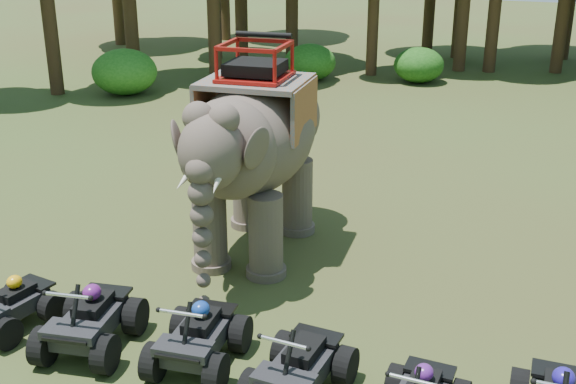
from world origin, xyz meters
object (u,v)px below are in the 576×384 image
elephant (255,149)px  atv_2 (198,329)px  atv_3 (300,358)px  atv_1 (89,312)px  atv_0 (10,297)px

elephant → atv_2: bearing=-83.2°
elephant → atv_3: elephant is taller
atv_1 → atv_2: (1.88, 0.21, -0.03)m
elephant → atv_2: elephant is taller
atv_1 → atv_3: atv_1 is taller
atv_0 → atv_3: (5.33, -0.04, 0.07)m
elephant → atv_1: (-1.03, -4.50, -1.58)m
atv_1 → atv_2: size_ratio=1.04×
atv_1 → atv_3: (3.66, 0.02, -0.02)m
atv_1 → atv_3: 3.66m
elephant → atv_1: size_ratio=2.97×
atv_0 → atv_1: atv_1 is taller
elephant → atv_3: size_ratio=3.08×
atv_2 → atv_0: bearing=177.2°
atv_1 → atv_3: size_ratio=1.04×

